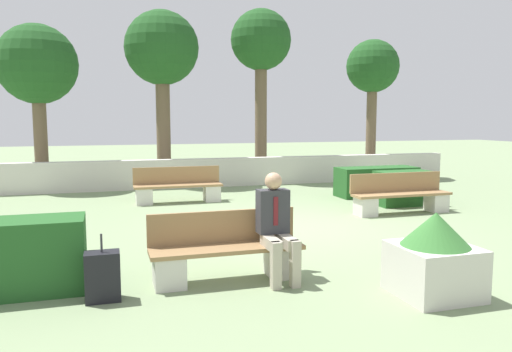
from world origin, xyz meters
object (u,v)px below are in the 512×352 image
(bench_front, at_px, (227,255))
(bench_left_side, at_px, (401,198))
(bench_right_side, at_px, (178,189))
(tree_leftmost, at_px, (37,67))
(tree_center_left, at_px, (162,52))
(person_seated_man, at_px, (276,222))
(planter_corner_left, at_px, (435,256))
(tree_rightmost, at_px, (373,70))
(tree_center_right, at_px, (261,46))
(suitcase, at_px, (103,276))

(bench_front, relative_size, bench_left_side, 0.87)
(bench_right_side, bearing_deg, tree_leftmost, 133.14)
(tree_leftmost, xyz_separation_m, tree_center_left, (3.39, 0.03, 0.52))
(person_seated_man, bearing_deg, tree_leftmost, 111.14)
(bench_left_side, bearing_deg, tree_center_left, 120.00)
(planter_corner_left, height_order, tree_rightmost, tree_rightmost)
(person_seated_man, distance_m, tree_rightmost, 11.70)
(tree_leftmost, height_order, tree_rightmost, tree_rightmost)
(bench_right_side, distance_m, tree_rightmost, 8.30)
(planter_corner_left, xyz_separation_m, tree_center_left, (-1.74, 10.51, 3.44))
(planter_corner_left, xyz_separation_m, tree_center_right, (1.29, 10.48, 3.74))
(suitcase, relative_size, tree_center_left, 0.14)
(suitcase, distance_m, tree_rightmost, 13.16)
(tree_leftmost, relative_size, tree_center_right, 0.85)
(bench_left_side, distance_m, tree_rightmost, 7.26)
(tree_leftmost, bearing_deg, bench_right_side, -46.10)
(suitcase, bearing_deg, bench_right_side, 74.54)
(person_seated_man, xyz_separation_m, tree_center_right, (2.79, 9.42, 3.48))
(bench_front, height_order, tree_leftmost, tree_leftmost)
(bench_front, relative_size, bench_right_side, 0.91)
(bench_right_side, relative_size, tree_leftmost, 0.45)
(bench_right_side, relative_size, tree_center_right, 0.38)
(bench_front, relative_size, tree_center_left, 0.36)
(tree_center_left, relative_size, tree_rightmost, 1.12)
(suitcase, height_order, tree_rightmost, tree_rightmost)
(suitcase, xyz_separation_m, tree_rightmost, (8.62, 9.39, 3.27))
(bench_front, bearing_deg, tree_center_left, 87.95)
(bench_right_side, height_order, tree_leftmost, tree_leftmost)
(bench_left_side, relative_size, tree_rightmost, 0.47)
(tree_center_right, bearing_deg, suitcase, -116.71)
(person_seated_man, height_order, suitcase, person_seated_man)
(tree_center_left, distance_m, tree_rightmost, 6.86)
(suitcase, bearing_deg, tree_center_left, 79.51)
(bench_front, xyz_separation_m, bench_left_side, (4.49, 3.17, 0.01))
(bench_right_side, relative_size, tree_rightmost, 0.45)
(planter_corner_left, height_order, tree_leftmost, tree_leftmost)
(person_seated_man, distance_m, tree_center_left, 9.98)
(tree_leftmost, bearing_deg, suitcase, -80.42)
(bench_front, distance_m, tree_rightmost, 12.03)
(bench_front, xyz_separation_m, person_seated_man, (0.59, -0.14, 0.40))
(bench_front, bearing_deg, tree_center_right, 70.04)
(tree_center_left, xyz_separation_m, tree_center_right, (3.04, -0.04, 0.30))
(bench_front, relative_size, tree_center_right, 0.35)
(tree_center_right, bearing_deg, tree_center_left, 179.31)
(person_seated_man, xyz_separation_m, tree_leftmost, (-3.65, 9.43, 2.66))
(suitcase, height_order, tree_center_left, tree_center_left)
(bench_front, xyz_separation_m, suitcase, (-1.44, -0.28, -0.05))
(person_seated_man, bearing_deg, bench_left_side, 40.25)
(person_seated_man, bearing_deg, tree_rightmost, 54.50)
(person_seated_man, bearing_deg, bench_front, 166.71)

